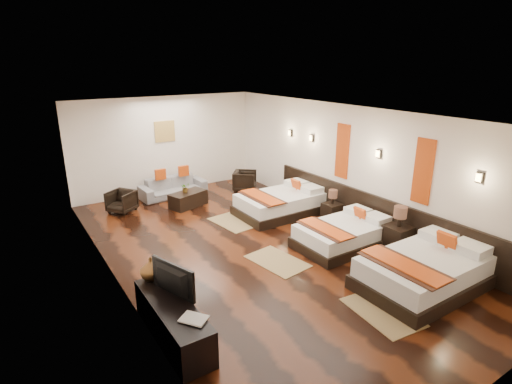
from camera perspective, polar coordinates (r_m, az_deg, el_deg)
floor at (r=8.59m, az=-0.41°, el=-7.93°), size 5.50×9.50×0.01m
ceiling at (r=7.78m, az=-0.45°, el=10.94°), size 5.50×9.50×0.01m
back_wall at (r=12.22m, az=-12.64°, el=6.51°), size 5.50×0.01×2.80m
left_wall at (r=7.06m, az=-19.59°, el=-2.62°), size 0.01×9.50×2.80m
right_wall at (r=9.78m, az=13.28°, el=3.60°), size 0.01×9.50×2.80m
headboard_panel at (r=9.53m, az=16.15°, el=-3.03°), size 0.08×6.60×0.90m
bed_near at (r=7.71m, az=22.80°, el=-10.15°), size 2.34×1.47×0.89m
bed_mid at (r=8.81m, az=12.31°, el=-5.80°), size 2.00×1.26×0.76m
bed_far at (r=10.37m, az=3.56°, el=-1.55°), size 2.19×1.38×0.84m
nightstand_a at (r=8.86m, az=19.34°, el=-5.77°), size 0.49×0.49×0.97m
nightstand_b at (r=10.06m, az=10.66°, el=-2.52°), size 0.40×0.40×0.80m
jute_mat_near at (r=6.91m, az=17.35°, el=-15.85°), size 0.87×1.27×0.01m
jute_mat_mid at (r=8.07m, az=3.03°, el=-9.71°), size 0.91×1.29×0.01m
jute_mat_far at (r=9.90m, az=-3.23°, el=-4.26°), size 0.89×1.28×0.01m
tv_console at (r=6.09m, az=-11.64°, el=-17.36°), size 0.50×1.80×0.55m
tv at (r=5.98m, az=-12.23°, el=-12.19°), size 0.39×0.84×0.49m
book at (r=5.48m, az=-9.44°, el=-17.99°), size 0.41×0.43×0.03m
figurine at (r=6.50m, az=-14.59°, el=-10.41°), size 0.37×0.37×0.36m
sofa at (r=11.94m, az=-11.60°, el=0.73°), size 1.92×0.84×0.55m
armchair_left at (r=11.03m, az=-18.42°, el=-1.26°), size 0.86×0.85×0.57m
armchair_right at (r=12.20m, az=-1.59°, el=1.60°), size 0.92×0.92×0.60m
coffee_table at (r=11.04m, az=-9.53°, el=-1.01°), size 1.11×0.79×0.40m
table_plant at (r=10.94m, az=-9.95°, el=0.63°), size 0.28×0.26×0.26m
orange_panel_a at (r=8.54m, az=22.49°, el=2.69°), size 0.04×0.40×1.30m
orange_panel_b at (r=9.90m, az=12.08°, el=5.65°), size 0.04×0.40×1.30m
sconce_near at (r=7.95m, az=28.95°, el=1.81°), size 0.07×0.12×0.18m
sconce_mid at (r=9.13m, az=16.89°, el=5.19°), size 0.07×0.12×0.18m
sconce_far at (r=10.64m, az=7.84°, el=7.56°), size 0.07×0.12×0.18m
sconce_lounge at (r=11.32m, az=4.84°, el=8.30°), size 0.07×0.12×0.18m
gold_artwork at (r=12.13m, az=-12.74°, el=8.34°), size 0.60×0.04×0.60m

